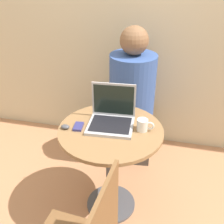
# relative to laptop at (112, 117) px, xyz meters

# --- Properties ---
(ground_plane) EXTENTS (12.00, 12.00, 0.00)m
(ground_plane) POSITION_rel_laptop_xyz_m (0.01, -0.06, -0.78)
(ground_plane) COLOR tan
(back_wall) EXTENTS (7.00, 0.05, 2.60)m
(back_wall) POSITION_rel_laptop_xyz_m (0.01, 0.94, 0.52)
(back_wall) COLOR beige
(back_wall) RESTS_ON ground_plane
(round_table) EXTENTS (0.70, 0.70, 0.73)m
(round_table) POSITION_rel_laptop_xyz_m (0.01, -0.06, -0.24)
(round_table) COLOR #4C4C51
(round_table) RESTS_ON ground_plane
(laptop) EXTENTS (0.32, 0.28, 0.26)m
(laptop) POSITION_rel_laptop_xyz_m (0.00, 0.00, 0.00)
(laptop) COLOR #B7B7BC
(laptop) RESTS_ON round_table
(cell_phone) EXTENTS (0.07, 0.11, 0.02)m
(cell_phone) POSITION_rel_laptop_xyz_m (-0.20, -0.10, -0.05)
(cell_phone) COLOR navy
(cell_phone) RESTS_ON round_table
(computer_mouse) EXTENTS (0.06, 0.04, 0.03)m
(computer_mouse) POSITION_rel_laptop_xyz_m (-0.28, -0.13, -0.04)
(computer_mouse) COLOR #4C4C51
(computer_mouse) RESTS_ON round_table
(coffee_cup) EXTENTS (0.11, 0.07, 0.08)m
(coffee_cup) POSITION_rel_laptop_xyz_m (0.22, -0.03, -0.01)
(coffee_cup) COLOR white
(coffee_cup) RESTS_ON round_table
(person_seated) EXTENTS (0.44, 0.63, 1.27)m
(person_seated) POSITION_rel_laptop_xyz_m (0.04, 0.63, -0.26)
(person_seated) COLOR #4C4742
(person_seated) RESTS_ON ground_plane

